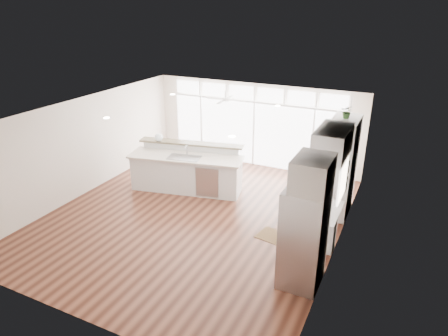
% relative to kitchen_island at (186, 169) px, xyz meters
% --- Properties ---
extents(floor, '(7.00, 8.00, 0.02)m').
position_rel_kitchen_island_xyz_m(floor, '(0.98, -1.22, -0.65)').
color(floor, '#3F1E13').
rests_on(floor, ground).
extents(ceiling, '(7.00, 8.00, 0.02)m').
position_rel_kitchen_island_xyz_m(ceiling, '(0.98, -1.22, 2.06)').
color(ceiling, white).
rests_on(ceiling, wall_back).
extents(wall_back, '(7.00, 0.04, 2.70)m').
position_rel_kitchen_island_xyz_m(wall_back, '(0.98, 2.78, 0.71)').
color(wall_back, silver).
rests_on(wall_back, floor).
extents(wall_front, '(7.00, 0.04, 2.70)m').
position_rel_kitchen_island_xyz_m(wall_front, '(0.98, -5.22, 0.71)').
color(wall_front, silver).
rests_on(wall_front, floor).
extents(wall_left, '(0.04, 8.00, 2.70)m').
position_rel_kitchen_island_xyz_m(wall_left, '(-2.52, -1.22, 0.71)').
color(wall_left, silver).
rests_on(wall_left, floor).
extents(wall_right, '(0.04, 8.00, 2.70)m').
position_rel_kitchen_island_xyz_m(wall_right, '(4.48, -1.22, 0.71)').
color(wall_right, silver).
rests_on(wall_right, floor).
extents(glass_wall, '(5.80, 0.06, 2.08)m').
position_rel_kitchen_island_xyz_m(glass_wall, '(0.98, 2.72, 0.41)').
color(glass_wall, white).
rests_on(glass_wall, wall_back).
extents(transom_row, '(5.90, 0.06, 0.40)m').
position_rel_kitchen_island_xyz_m(transom_row, '(0.98, 2.72, 1.74)').
color(transom_row, white).
rests_on(transom_row, wall_back).
extents(desk_window, '(0.04, 0.85, 0.85)m').
position_rel_kitchen_island_xyz_m(desk_window, '(4.44, -0.92, 0.91)').
color(desk_window, silver).
rests_on(desk_window, wall_right).
extents(ceiling_fan, '(1.16, 1.16, 0.32)m').
position_rel_kitchen_island_xyz_m(ceiling_fan, '(0.48, 1.58, 1.84)').
color(ceiling_fan, white).
rests_on(ceiling_fan, ceiling).
extents(recessed_lights, '(3.40, 3.00, 0.02)m').
position_rel_kitchen_island_xyz_m(recessed_lights, '(0.98, -1.02, 2.04)').
color(recessed_lights, '#F1DECD').
rests_on(recessed_lights, ceiling).
extents(oven_cabinet, '(0.64, 1.20, 2.50)m').
position_rel_kitchen_island_xyz_m(oven_cabinet, '(4.15, 0.58, 0.61)').
color(oven_cabinet, white).
rests_on(oven_cabinet, floor).
extents(desk_nook, '(0.72, 1.30, 0.76)m').
position_rel_kitchen_island_xyz_m(desk_nook, '(4.11, -0.92, -0.26)').
color(desk_nook, white).
rests_on(desk_nook, floor).
extents(upper_cabinets, '(0.64, 1.30, 0.64)m').
position_rel_kitchen_island_xyz_m(upper_cabinets, '(4.15, -0.92, 1.71)').
color(upper_cabinets, white).
rests_on(upper_cabinets, wall_right).
extents(refrigerator, '(0.76, 0.90, 2.00)m').
position_rel_kitchen_island_xyz_m(refrigerator, '(4.09, -2.57, 0.36)').
color(refrigerator, '#A6A7AB').
rests_on(refrigerator, floor).
extents(fridge_cabinet, '(0.64, 0.90, 0.60)m').
position_rel_kitchen_island_xyz_m(fridge_cabinet, '(4.15, -2.57, 1.66)').
color(fridge_cabinet, white).
rests_on(fridge_cabinet, wall_right).
extents(framed_photos, '(0.06, 0.22, 0.80)m').
position_rel_kitchen_island_xyz_m(framed_photos, '(4.44, -0.30, 0.76)').
color(framed_photos, black).
rests_on(framed_photos, wall_right).
extents(kitchen_island, '(3.42, 1.87, 1.29)m').
position_rel_kitchen_island_xyz_m(kitchen_island, '(0.00, 0.00, 0.00)').
color(kitchen_island, white).
rests_on(kitchen_island, floor).
extents(rug, '(0.91, 0.72, 0.01)m').
position_rel_kitchen_island_xyz_m(rug, '(3.15, -1.29, -0.64)').
color(rug, '#3E2713').
rests_on(rug, floor).
extents(office_chair, '(0.53, 0.50, 1.00)m').
position_rel_kitchen_island_xyz_m(office_chair, '(3.51, -1.06, -0.14)').
color(office_chair, black).
rests_on(office_chair, floor).
extents(fishbowl, '(0.28, 0.28, 0.23)m').
position_rel_kitchen_island_xyz_m(fishbowl, '(-1.01, 0.19, 0.76)').
color(fishbowl, white).
rests_on(fishbowl, kitchen_island).
extents(monitor, '(0.10, 0.43, 0.36)m').
position_rel_kitchen_island_xyz_m(monitor, '(4.03, -0.92, 0.30)').
color(monitor, black).
rests_on(monitor, desk_nook).
extents(keyboard, '(0.17, 0.36, 0.02)m').
position_rel_kitchen_island_xyz_m(keyboard, '(3.86, -0.92, 0.13)').
color(keyboard, white).
rests_on(keyboard, desk_nook).
extents(potted_plant, '(0.32, 0.35, 0.25)m').
position_rel_kitchen_island_xyz_m(potted_plant, '(4.15, 0.58, 1.98)').
color(potted_plant, '#376129').
rests_on(potted_plant, oven_cabinet).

